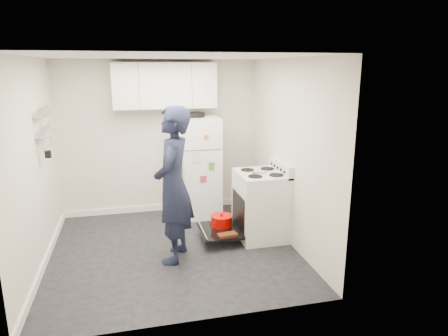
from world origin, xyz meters
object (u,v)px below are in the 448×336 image
object	(u,v)px
refrigerator	(196,167)
electric_range	(260,206)
person	(173,185)
open_oven_door	(221,226)

from	to	relation	value
refrigerator	electric_range	bearing A→B (deg)	-56.64
electric_range	refrigerator	size ratio (longest dim) A/B	0.65
electric_range	person	bearing A→B (deg)	-162.63
open_oven_door	refrigerator	distance (m)	1.23
electric_range	refrigerator	distance (m)	1.36
electric_range	refrigerator	bearing A→B (deg)	123.36
person	electric_range	bearing A→B (deg)	127.47
refrigerator	person	distance (m)	1.60
refrigerator	person	bearing A→B (deg)	-109.77
open_oven_door	person	distance (m)	1.14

